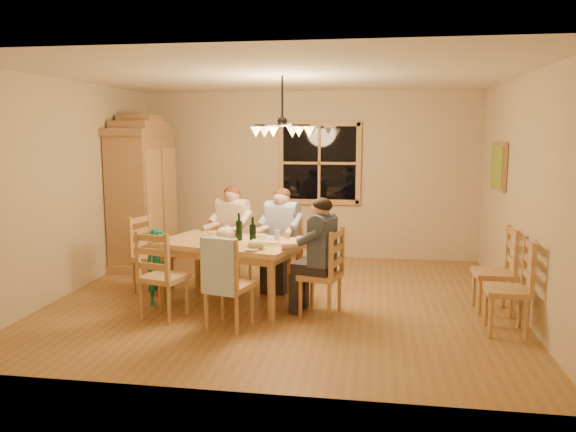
% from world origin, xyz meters
% --- Properties ---
extents(floor, '(5.50, 5.50, 0.00)m').
position_xyz_m(floor, '(0.00, 0.00, 0.00)').
color(floor, olive).
rests_on(floor, ground).
extents(ceiling, '(5.50, 5.00, 0.02)m').
position_xyz_m(ceiling, '(0.00, 0.00, 2.70)').
color(ceiling, white).
rests_on(ceiling, wall_back).
extents(wall_back, '(5.50, 0.02, 2.70)m').
position_xyz_m(wall_back, '(0.00, 2.50, 1.35)').
color(wall_back, '#C1B288').
rests_on(wall_back, floor).
extents(wall_left, '(0.02, 5.00, 2.70)m').
position_xyz_m(wall_left, '(-2.75, 0.00, 1.35)').
color(wall_left, '#C1B288').
rests_on(wall_left, floor).
extents(wall_right, '(0.02, 5.00, 2.70)m').
position_xyz_m(wall_right, '(2.75, 0.00, 1.35)').
color(wall_right, '#C1B288').
rests_on(wall_right, floor).
extents(window, '(1.30, 0.06, 1.30)m').
position_xyz_m(window, '(0.20, 2.47, 1.55)').
color(window, black).
rests_on(window, wall_back).
extents(painting, '(0.06, 0.78, 0.64)m').
position_xyz_m(painting, '(2.71, 1.20, 1.60)').
color(painting, olive).
rests_on(painting, wall_right).
extents(chandelier, '(0.77, 0.68, 0.71)m').
position_xyz_m(chandelier, '(-0.00, 0.00, 2.08)').
color(chandelier, black).
rests_on(chandelier, ceiling).
extents(armoire, '(0.66, 1.40, 2.30)m').
position_xyz_m(armoire, '(-2.42, 1.53, 1.06)').
color(armoire, olive).
rests_on(armoire, floor).
extents(dining_table, '(1.86, 1.40, 0.76)m').
position_xyz_m(dining_table, '(-0.60, -0.18, 0.65)').
color(dining_table, tan).
rests_on(dining_table, floor).
extents(chair_far_left, '(0.53, 0.52, 0.99)m').
position_xyz_m(chair_far_left, '(-0.80, 0.68, 0.30)').
color(chair_far_left, '#B1844E').
rests_on(chair_far_left, floor).
extents(chair_far_right, '(0.53, 0.52, 0.99)m').
position_xyz_m(chair_far_right, '(-0.09, 0.49, 0.30)').
color(chair_far_right, '#B1844E').
rests_on(chair_far_right, floor).
extents(chair_near_left, '(0.53, 0.52, 0.99)m').
position_xyz_m(chair_near_left, '(-1.20, -0.84, 0.30)').
color(chair_near_left, '#B1844E').
rests_on(chair_near_left, floor).
extents(chair_near_right, '(0.53, 0.52, 0.99)m').
position_xyz_m(chair_near_right, '(-0.40, -1.05, 0.30)').
color(chair_near_right, '#B1844E').
rests_on(chair_near_right, floor).
extents(chair_end_left, '(0.52, 0.53, 0.99)m').
position_xyz_m(chair_end_left, '(-1.71, 0.11, 0.30)').
color(chair_end_left, '#B1844E').
rests_on(chair_end_left, floor).
extents(chair_end_right, '(0.52, 0.53, 0.99)m').
position_xyz_m(chair_end_right, '(0.51, -0.47, 0.30)').
color(chair_end_right, '#B1844E').
rests_on(chair_end_right, floor).
extents(adult_woman, '(0.47, 0.50, 0.87)m').
position_xyz_m(adult_woman, '(-0.80, 0.68, 0.84)').
color(adult_woman, beige).
rests_on(adult_woman, floor).
extents(adult_plaid_man, '(0.47, 0.50, 0.87)m').
position_xyz_m(adult_plaid_man, '(-0.09, 0.49, 0.84)').
color(adult_plaid_man, '#375399').
rests_on(adult_plaid_man, floor).
extents(adult_slate_man, '(0.50, 0.47, 0.87)m').
position_xyz_m(adult_slate_man, '(0.51, -0.47, 0.84)').
color(adult_slate_man, '#404D66').
rests_on(adult_slate_man, floor).
extents(towel, '(0.39, 0.19, 0.58)m').
position_xyz_m(towel, '(-0.45, -1.23, 0.70)').
color(towel, '#B4CFF4').
rests_on(towel, chair_near_right).
extents(wine_bottle_a, '(0.08, 0.08, 0.33)m').
position_xyz_m(wine_bottle_a, '(-0.50, -0.14, 0.93)').
color(wine_bottle_a, black).
rests_on(wine_bottle_a, dining_table).
extents(wine_bottle_b, '(0.08, 0.08, 0.33)m').
position_xyz_m(wine_bottle_b, '(-0.28, -0.41, 0.93)').
color(wine_bottle_b, black).
rests_on(wine_bottle_b, dining_table).
extents(plate_woman, '(0.26, 0.26, 0.02)m').
position_xyz_m(plate_woman, '(-0.91, 0.17, 0.77)').
color(plate_woman, white).
rests_on(plate_woman, dining_table).
extents(plate_plaid, '(0.26, 0.26, 0.02)m').
position_xyz_m(plate_plaid, '(-0.28, 0.04, 0.77)').
color(plate_plaid, white).
rests_on(plate_plaid, dining_table).
extents(plate_slate, '(0.26, 0.26, 0.02)m').
position_xyz_m(plate_slate, '(-0.06, -0.34, 0.77)').
color(plate_slate, white).
rests_on(plate_slate, dining_table).
extents(wine_glass_a, '(0.06, 0.06, 0.14)m').
position_xyz_m(wine_glass_a, '(-0.71, 0.08, 0.83)').
color(wine_glass_a, silver).
rests_on(wine_glass_a, dining_table).
extents(wine_glass_b, '(0.06, 0.06, 0.14)m').
position_xyz_m(wine_glass_b, '(-0.04, -0.17, 0.83)').
color(wine_glass_b, silver).
rests_on(wine_glass_b, dining_table).
extents(cap, '(0.20, 0.20, 0.11)m').
position_xyz_m(cap, '(-0.19, -0.60, 0.82)').
color(cap, '#CDC288').
rests_on(cap, dining_table).
extents(napkin, '(0.21, 0.18, 0.03)m').
position_xyz_m(napkin, '(-0.68, -0.34, 0.78)').
color(napkin, '#4E5E90').
rests_on(napkin, dining_table).
extents(cloth_bundle, '(0.28, 0.22, 0.15)m').
position_xyz_m(cloth_bundle, '(-0.67, -0.10, 0.84)').
color(cloth_bundle, beige).
rests_on(cloth_bundle, dining_table).
extents(child, '(0.40, 0.39, 0.92)m').
position_xyz_m(child, '(-1.43, -0.39, 0.46)').
color(child, '#1B7D6F').
rests_on(child, floor).
extents(chair_spare_front, '(0.44, 0.46, 0.99)m').
position_xyz_m(chair_spare_front, '(2.45, -0.80, 0.30)').
color(chair_spare_front, '#B1844E').
rests_on(chair_spare_front, floor).
extents(chair_spare_back, '(0.42, 0.44, 0.99)m').
position_xyz_m(chair_spare_back, '(2.45, -0.10, 0.30)').
color(chair_spare_back, '#B1844E').
rests_on(chair_spare_back, floor).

